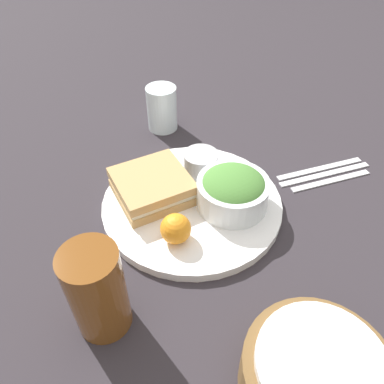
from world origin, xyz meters
TOP-DOWN VIEW (x-y plane):
  - ground_plane at (0.00, 0.00)m, footprint 4.00×4.00m
  - plate at (0.00, 0.00)m, footprint 0.31×0.31m
  - sandwich at (0.06, -0.03)m, footprint 0.14×0.14m
  - salad_bowl at (-0.06, 0.03)m, footprint 0.12×0.12m
  - dressing_cup at (-0.04, -0.07)m, footprint 0.06×0.06m
  - orange_wedge at (0.05, 0.08)m, footprint 0.05×0.05m
  - drink_glass at (0.17, 0.18)m, footprint 0.07×0.07m
  - bread_basket at (-0.06, 0.32)m, footprint 0.17×0.17m
  - fork at (-0.27, -0.04)m, footprint 0.19×0.03m
  - knife at (-0.27, -0.02)m, footprint 0.20×0.03m
  - spoon at (-0.27, -0.00)m, footprint 0.17×0.02m
  - water_glass at (-0.00, -0.26)m, footprint 0.07×0.07m

SIDE VIEW (x-z plane):
  - ground_plane at x=0.00m, z-range 0.00..0.00m
  - fork at x=-0.27m, z-range 0.00..0.01m
  - knife at x=-0.27m, z-range 0.00..0.01m
  - spoon at x=-0.27m, z-range 0.00..0.01m
  - plate at x=0.00m, z-range 0.00..0.02m
  - bread_basket at x=-0.06m, z-range 0.00..0.07m
  - dressing_cup at x=-0.04m, z-range 0.02..0.06m
  - sandwich at x=0.06m, z-range 0.02..0.06m
  - orange_wedge at x=0.05m, z-range 0.02..0.06m
  - salad_bowl at x=-0.06m, z-range 0.01..0.08m
  - water_glass at x=0.00m, z-range 0.00..0.10m
  - drink_glass at x=0.17m, z-range 0.00..0.14m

